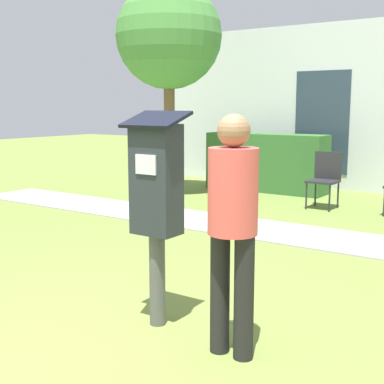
{
  "coord_description": "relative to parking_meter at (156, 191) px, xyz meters",
  "views": [
    {
      "loc": [
        2.49,
        -2.24,
        1.63
      ],
      "look_at": [
        0.47,
        0.7,
        1.05
      ],
      "focal_mm": 50.0,
      "sensor_mm": 36.0,
      "label": 1
    }
  ],
  "objects": [
    {
      "name": "parking_meter",
      "position": [
        0.0,
        0.0,
        0.0
      ],
      "size": [
        0.44,
        0.31,
        1.59
      ],
      "color": "#4C4C4C",
      "rests_on": "ground"
    },
    {
      "name": "person_standing",
      "position": [
        0.71,
        -0.12,
        -0.09
      ],
      "size": [
        0.32,
        0.32,
        1.58
      ],
      "rotation": [
        0.0,
        0.0,
        0.47
      ],
      "color": "black",
      "rests_on": "ground"
    },
    {
      "name": "sidewalk",
      "position": [
        -0.11,
        3.2,
        -1.01
      ],
      "size": [
        12.0,
        1.1,
        0.02
      ],
      "color": "#A3A099",
      "rests_on": "ground"
    },
    {
      "name": "tree",
      "position": [
        -3.56,
        4.89,
        1.83
      ],
      "size": [
        1.9,
        1.9,
        3.82
      ],
      "color": "brown",
      "rests_on": "ground"
    },
    {
      "name": "ground_plane",
      "position": [
        -0.11,
        -0.76,
        -1.02
      ],
      "size": [
        40.0,
        40.0,
        0.0
      ],
      "primitive_type": "plane",
      "color": "olive"
    },
    {
      "name": "hedge_row",
      "position": [
        -2.25,
        6.22,
        -0.47
      ],
      "size": [
        2.35,
        0.6,
        1.1
      ],
      "color": "#33662D",
      "rests_on": "ground"
    },
    {
      "name": "outdoor_chair_left",
      "position": [
        -0.67,
        5.18,
        -0.49
      ],
      "size": [
        0.44,
        0.44,
        0.9
      ],
      "rotation": [
        0.0,
        0.0,
        0.3
      ],
      "color": "#262628",
      "rests_on": "ground"
    }
  ]
}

